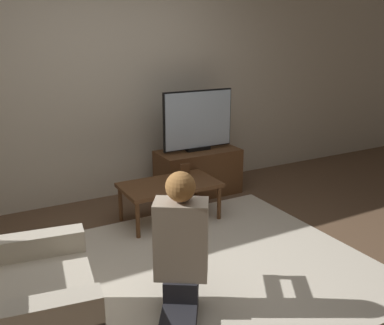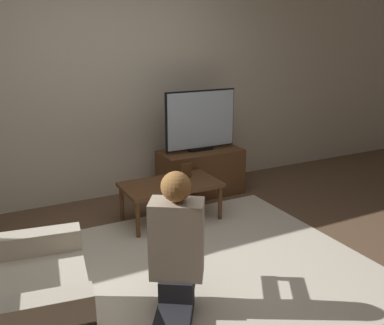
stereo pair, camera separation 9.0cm
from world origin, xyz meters
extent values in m
plane|color=brown|center=(0.00, 0.00, 0.00)|extent=(10.00, 10.00, 0.00)
cube|color=beige|center=(0.00, 1.93, 1.30)|extent=(10.00, 0.06, 2.60)
cube|color=beige|center=(0.00, 0.00, 0.01)|extent=(2.85, 2.25, 0.02)
cube|color=brown|center=(0.92, 1.48, 0.26)|extent=(0.93, 0.46, 0.52)
cube|color=black|center=(0.92, 1.48, 0.54)|extent=(0.29, 0.08, 0.04)
cube|color=black|center=(0.92, 1.49, 0.87)|extent=(0.84, 0.03, 0.65)
cube|color=silver|center=(0.92, 1.48, 0.87)|extent=(0.81, 0.04, 0.62)
cube|color=brown|center=(0.31, 0.96, 0.37)|extent=(0.94, 0.53, 0.04)
cylinder|color=brown|center=(-0.11, 0.74, 0.18)|extent=(0.04, 0.04, 0.36)
cylinder|color=brown|center=(0.74, 0.74, 0.18)|extent=(0.04, 0.04, 0.36)
cylinder|color=brown|center=(-0.11, 1.19, 0.18)|extent=(0.04, 0.04, 0.36)
cylinder|color=brown|center=(0.74, 1.19, 0.18)|extent=(0.04, 0.04, 0.36)
cube|color=beige|center=(-1.21, 0.05, 0.29)|extent=(0.88, 0.26, 0.58)
cube|color=#232328|center=(-0.35, -0.53, 0.07)|extent=(0.45, 0.53, 0.11)
cube|color=#232328|center=(-0.25, -0.37, 0.20)|extent=(0.31, 0.32, 0.14)
cube|color=tan|center=(-0.25, -0.37, 0.52)|extent=(0.39, 0.35, 0.52)
sphere|color=tan|center=(-0.25, -0.37, 0.87)|extent=(0.18, 0.18, 0.18)
sphere|color=#9E6B38|center=(-0.26, -0.39, 0.89)|extent=(0.19, 0.19, 0.19)
cube|color=black|center=(-0.05, -0.06, 0.55)|extent=(0.13, 0.11, 0.04)
cylinder|color=tan|center=(-0.03, -0.21, 0.55)|extent=(0.22, 0.29, 0.07)
cylinder|color=tan|center=(-0.20, -0.10, 0.55)|extent=(0.22, 0.29, 0.07)
cube|color=brown|center=(0.52, 1.03, 0.47)|extent=(0.11, 0.01, 0.15)
camera|label=1|loc=(-1.37, -2.56, 1.78)|focal=40.00mm
camera|label=2|loc=(-1.29, -2.60, 1.78)|focal=40.00mm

